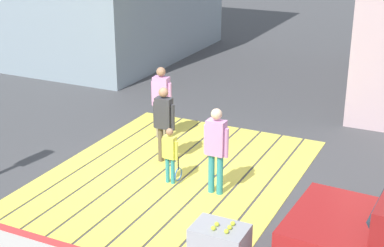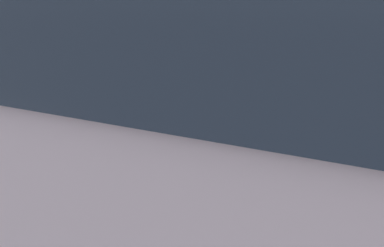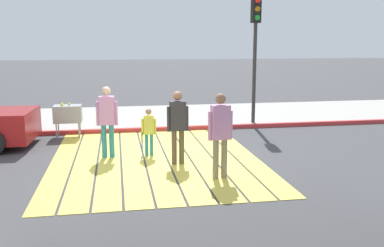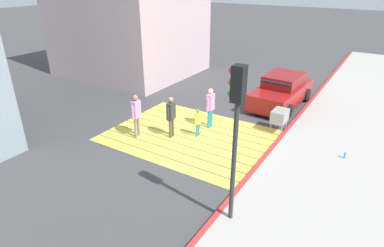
{
  "view_description": "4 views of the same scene",
  "coord_description": "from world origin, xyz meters",
  "px_view_note": "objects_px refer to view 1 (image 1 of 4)",
  "views": [
    {
      "loc": [
        -9.56,
        -5.11,
        5.25
      ],
      "look_at": [
        0.29,
        -0.33,
        1.13
      ],
      "focal_mm": 53.92,
      "sensor_mm": 36.0,
      "label": 1
    },
    {
      "loc": [
        7.18,
        -10.71,
        4.78
      ],
      "look_at": [
        0.61,
        0.96,
        0.89
      ],
      "focal_mm": 52.86,
      "sensor_mm": 36.0,
      "label": 2
    },
    {
      "loc": [
        10.06,
        -0.88,
        2.79
      ],
      "look_at": [
        -0.38,
        0.97,
        0.77
      ],
      "focal_mm": 40.02,
      "sensor_mm": 36.0,
      "label": 3
    },
    {
      "loc": [
        -6.35,
        9.93,
        6.01
      ],
      "look_at": [
        -0.45,
        0.56,
        0.88
      ],
      "focal_mm": 30.31,
      "sensor_mm": 36.0,
      "label": 4
    }
  ],
  "objects_px": {
    "pedestrian_adult_lead": "(164,119)",
    "pedestrian_adult_side": "(162,98)",
    "tennis_ball_cart": "(220,242)",
    "pedestrian_adult_trailing": "(216,145)",
    "pedestrian_child_with_racket": "(170,153)"
  },
  "relations": [
    {
      "from": "pedestrian_adult_trailing",
      "to": "pedestrian_adult_lead",
      "type": "bearing_deg",
      "value": 61.41
    },
    {
      "from": "tennis_ball_cart",
      "to": "pedestrian_adult_lead",
      "type": "relative_size",
      "value": 0.6
    },
    {
      "from": "pedestrian_adult_trailing",
      "to": "pedestrian_adult_side",
      "type": "distance_m",
      "value": 3.09
    },
    {
      "from": "pedestrian_adult_trailing",
      "to": "pedestrian_adult_side",
      "type": "relative_size",
      "value": 0.98
    },
    {
      "from": "pedestrian_child_with_racket",
      "to": "tennis_ball_cart",
      "type": "bearing_deg",
      "value": -140.02
    },
    {
      "from": "pedestrian_child_with_racket",
      "to": "pedestrian_adult_lead",
      "type": "bearing_deg",
      "value": 35.18
    },
    {
      "from": "pedestrian_adult_side",
      "to": "pedestrian_child_with_racket",
      "type": "relative_size",
      "value": 1.5
    },
    {
      "from": "pedestrian_adult_side",
      "to": "pedestrian_child_with_racket",
      "type": "xyz_separation_m",
      "value": [
        -2.05,
        -1.32,
        -0.38
      ]
    },
    {
      "from": "pedestrian_adult_lead",
      "to": "pedestrian_adult_trailing",
      "type": "bearing_deg",
      "value": -118.59
    },
    {
      "from": "tennis_ball_cart",
      "to": "pedestrian_adult_lead",
      "type": "height_order",
      "value": "pedestrian_adult_lead"
    },
    {
      "from": "pedestrian_adult_lead",
      "to": "pedestrian_adult_side",
      "type": "xyz_separation_m",
      "value": [
        1.18,
        0.71,
        0.04
      ]
    },
    {
      "from": "tennis_ball_cart",
      "to": "pedestrian_adult_trailing",
      "type": "height_order",
      "value": "pedestrian_adult_trailing"
    },
    {
      "from": "pedestrian_child_with_racket",
      "to": "pedestrian_adult_trailing",
      "type": "bearing_deg",
      "value": -90.35
    },
    {
      "from": "pedestrian_adult_lead",
      "to": "pedestrian_adult_side",
      "type": "bearing_deg",
      "value": 30.83
    },
    {
      "from": "pedestrian_adult_lead",
      "to": "pedestrian_adult_side",
      "type": "height_order",
      "value": "pedestrian_adult_side"
    }
  ]
}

